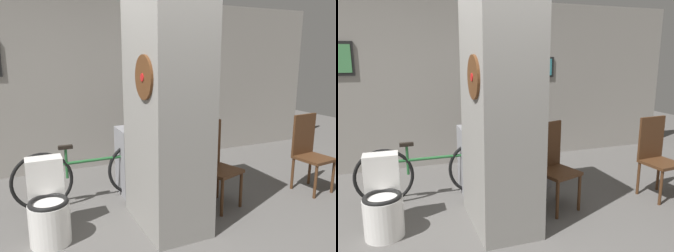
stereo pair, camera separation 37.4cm
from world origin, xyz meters
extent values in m
plane|color=#5B5956|center=(0.00, 0.00, 0.00)|extent=(14.00, 14.00, 0.00)
cube|color=gray|center=(0.00, 2.63, 1.30)|extent=(8.00, 0.06, 2.60)
cube|color=black|center=(-1.60, 2.58, 1.70)|extent=(0.36, 0.02, 0.48)
cube|color=#4C9959|center=(-1.60, 2.57, 1.70)|extent=(0.30, 0.01, 0.39)
cube|color=black|center=(1.50, 2.58, 1.55)|extent=(0.44, 0.02, 0.34)
cube|color=teal|center=(1.50, 2.57, 1.55)|extent=(0.36, 0.01, 0.28)
cube|color=gray|center=(0.08, 0.49, 1.30)|extent=(0.59, 0.98, 2.60)
cylinder|color=#593319|center=(-0.23, 0.29, 1.55)|extent=(0.03, 0.40, 0.40)
cylinder|color=red|center=(-0.24, 0.29, 1.55)|extent=(0.01, 0.07, 0.07)
cube|color=gray|center=(0.43, 1.37, 0.43)|extent=(1.19, 0.44, 0.85)
cylinder|color=white|center=(-1.08, 0.57, 0.20)|extent=(0.38, 0.38, 0.40)
torus|color=black|center=(-1.08, 0.57, 0.41)|extent=(0.37, 0.37, 0.04)
cube|color=white|center=(-1.08, 0.82, 0.58)|extent=(0.34, 0.20, 0.37)
cylinder|color=#4C2D19|center=(0.68, 0.34, 0.21)|extent=(0.04, 0.04, 0.42)
cylinder|color=#4C2D19|center=(1.01, 0.45, 0.21)|extent=(0.04, 0.04, 0.42)
cylinder|color=#4C2D19|center=(0.58, 0.67, 0.21)|extent=(0.04, 0.04, 0.42)
cylinder|color=#4C2D19|center=(0.91, 0.78, 0.21)|extent=(0.04, 0.04, 0.42)
cube|color=#4C2D19|center=(0.79, 0.56, 0.44)|extent=(0.50, 0.50, 0.04)
cube|color=#4C2D19|center=(0.74, 0.74, 0.73)|extent=(0.39, 0.15, 0.53)
cylinder|color=#4C2D19|center=(1.99, 0.26, 0.21)|extent=(0.04, 0.04, 0.42)
cylinder|color=#4C2D19|center=(1.96, 0.60, 0.21)|extent=(0.04, 0.04, 0.42)
cylinder|color=#4C2D19|center=(2.31, 0.63, 0.21)|extent=(0.04, 0.04, 0.42)
cube|color=#4C2D19|center=(2.15, 0.44, 0.44)|extent=(0.43, 0.43, 0.04)
cube|color=#4C2D19|center=(2.13, 0.63, 0.73)|extent=(0.40, 0.07, 0.53)
torus|color=black|center=(-1.09, 1.33, 0.34)|extent=(0.68, 0.04, 0.68)
torus|color=black|center=(0.01, 1.33, 0.34)|extent=(0.68, 0.04, 0.68)
cylinder|color=#266633|center=(-0.54, 1.33, 0.52)|extent=(1.01, 0.04, 0.04)
cylinder|color=#266633|center=(-0.81, 1.33, 0.52)|extent=(0.03, 0.03, 0.35)
cylinder|color=#266633|center=(-0.04, 1.33, 0.52)|extent=(0.03, 0.03, 0.32)
cube|color=black|center=(-0.81, 1.33, 0.71)|extent=(0.16, 0.06, 0.04)
cylinder|color=#262626|center=(-0.04, 1.33, 0.68)|extent=(0.03, 0.42, 0.03)
cylinder|color=silver|center=(0.60, 1.31, 0.95)|extent=(0.09, 0.09, 0.20)
cylinder|color=silver|center=(0.60, 1.31, 1.10)|extent=(0.04, 0.04, 0.09)
sphere|color=#333333|center=(0.60, 1.31, 1.15)|extent=(0.04, 0.04, 0.04)
cylinder|color=#267233|center=(0.73, 1.36, 0.93)|extent=(0.09, 0.09, 0.15)
cylinder|color=#267233|center=(0.73, 1.36, 1.03)|extent=(0.04, 0.04, 0.06)
sphere|color=#333333|center=(0.73, 1.36, 1.07)|extent=(0.04, 0.04, 0.04)
camera|label=1|loc=(-1.24, -2.44, 1.73)|focal=35.00mm
camera|label=2|loc=(-0.90, -2.58, 1.73)|focal=35.00mm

